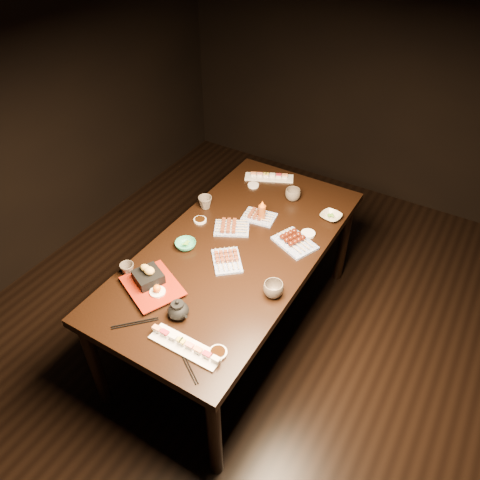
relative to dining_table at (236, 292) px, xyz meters
name	(u,v)px	position (x,y,z in m)	size (l,w,h in m)	color
ground	(247,397)	(0.32, -0.40, -0.38)	(5.00, 5.00, 0.00)	black
dining_table	(236,292)	(0.00, 0.00, 0.00)	(0.90, 1.80, 0.75)	black
sushi_platter_near	(186,345)	(0.17, -0.72, 0.40)	(0.36, 0.10, 0.04)	white
sushi_platter_far	(269,176)	(-0.18, 0.74, 0.40)	(0.33, 0.09, 0.04)	white
yakitori_plate_center	(232,226)	(-0.11, 0.13, 0.40)	(0.21, 0.15, 0.05)	#828EB6
yakitori_plate_right	(227,258)	(0.02, -0.13, 0.40)	(0.21, 0.15, 0.05)	#828EB6
yakitori_plate_left	(259,215)	(-0.02, 0.31, 0.40)	(0.20, 0.14, 0.05)	#828EB6
tsukune_plate	(295,240)	(0.28, 0.20, 0.41)	(0.24, 0.17, 0.06)	#828EB6
edamame_bowl_green	(186,245)	(-0.25, -0.14, 0.39)	(0.12, 0.12, 0.04)	#34A074
edamame_bowl_cream	(331,216)	(0.36, 0.54, 0.39)	(0.12, 0.12, 0.03)	beige
tempura_tray	(152,281)	(-0.20, -0.50, 0.43)	(0.31, 0.25, 0.11)	black
teacup_near_left	(127,269)	(-0.39, -0.48, 0.41)	(0.08, 0.08, 0.07)	#4F453D
teacup_mid_right	(273,289)	(0.36, -0.22, 0.42)	(0.10, 0.10, 0.08)	#4F453D
teacup_far_left	(205,202)	(-0.37, 0.23, 0.42)	(0.09, 0.09, 0.08)	#4F453D
teacup_far_right	(293,195)	(0.07, 0.60, 0.41)	(0.10, 0.10, 0.08)	#4F453D
teapot	(178,309)	(0.03, -0.58, 0.43)	(0.13, 0.13, 0.11)	black
condiment_bottle	(262,211)	(0.00, 0.31, 0.45)	(0.05, 0.05, 0.14)	brown
sauce_dish_west	(200,220)	(-0.32, 0.10, 0.38)	(0.08, 0.08, 0.01)	white
sauce_dish_east	(308,234)	(0.31, 0.32, 0.38)	(0.09, 0.09, 0.01)	white
sauce_dish_se	(218,353)	(0.31, -0.67, 0.38)	(0.09, 0.09, 0.02)	white
sauce_dish_nw	(253,185)	(-0.23, 0.60, 0.38)	(0.08, 0.08, 0.01)	white
chopsticks_near	(135,323)	(-0.13, -0.73, 0.38)	(0.23, 0.02, 0.01)	black
chopsticks_se	(189,367)	(0.24, -0.80, 0.38)	(0.20, 0.02, 0.01)	black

